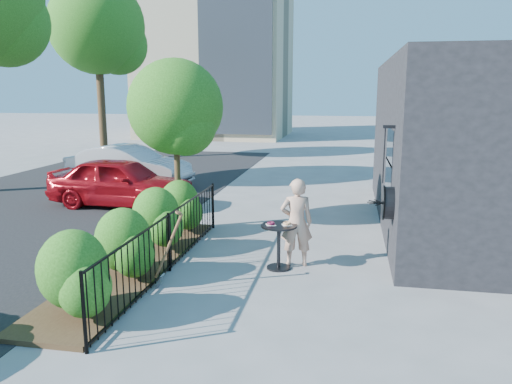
% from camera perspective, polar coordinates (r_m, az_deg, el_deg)
% --- Properties ---
extents(ground, '(120.00, 120.00, 0.00)m').
position_cam_1_polar(ground, '(9.04, -0.72, -9.62)').
color(ground, gray).
rests_on(ground, ground).
extents(fence, '(0.05, 6.05, 1.10)m').
position_cam_1_polar(fence, '(9.26, -9.91, -5.63)').
color(fence, black).
rests_on(fence, ground).
extents(planting_bed, '(1.30, 6.00, 0.08)m').
position_cam_1_polar(planting_bed, '(9.68, -13.73, -8.27)').
color(planting_bed, '#382616').
rests_on(planting_bed, ground).
extents(shrubs, '(1.10, 5.60, 1.24)m').
position_cam_1_polar(shrubs, '(9.53, -13.12, -4.39)').
color(shrubs, '#1F5212').
rests_on(shrubs, ground).
extents(patio_tree, '(2.20, 2.20, 3.94)m').
position_cam_1_polar(patio_tree, '(11.71, -8.95, 8.92)').
color(patio_tree, '#3F2B19').
rests_on(patio_tree, ground).
extents(street, '(9.00, 30.00, 0.01)m').
position_cam_1_polar(street, '(14.59, -26.21, -2.61)').
color(street, black).
rests_on(street, ground).
extents(street_tree_far, '(4.40, 4.40, 8.28)m').
position_cam_1_polar(street_tree_far, '(25.22, -17.61, 17.01)').
color(street_tree_far, '#3F2B19').
rests_on(street_tree_far, ground).
extents(cafe_table, '(0.67, 0.67, 0.90)m').
position_cam_1_polar(cafe_table, '(9.26, 2.62, -5.33)').
color(cafe_table, black).
rests_on(cafe_table, ground).
extents(woman, '(0.68, 0.51, 1.68)m').
position_cam_1_polar(woman, '(9.39, 4.64, -3.49)').
color(woman, tan).
rests_on(woman, ground).
extents(shovel, '(0.54, 0.18, 1.37)m').
position_cam_1_polar(shovel, '(8.49, -10.15, -6.94)').
color(shovel, brown).
rests_on(shovel, ground).
extents(car_red, '(4.23, 1.88, 1.41)m').
position_cam_1_polar(car_red, '(14.75, -15.13, 1.11)').
color(car_red, maroon).
rests_on(car_red, ground).
extents(car_silver, '(4.48, 2.04, 1.42)m').
position_cam_1_polar(car_silver, '(17.79, -14.31, 2.89)').
color(car_silver, '#A4A4A8').
rests_on(car_silver, ground).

